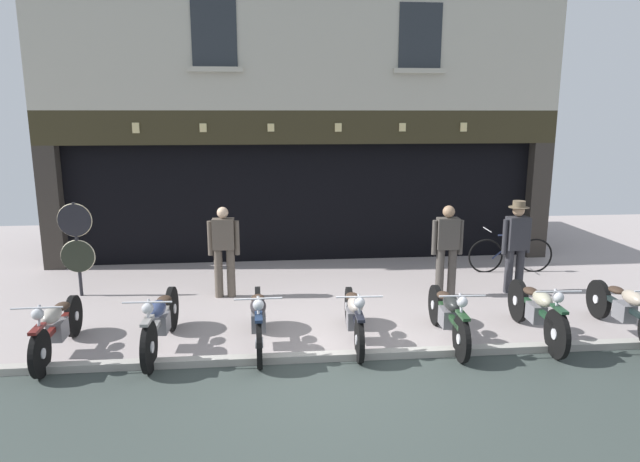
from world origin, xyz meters
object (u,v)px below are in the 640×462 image
object	(u,v)px
motorcycle_center	(354,315)
salesman_right	(516,242)
motorcycle_far_left	(57,326)
leaning_bicycle	(511,254)
motorcycle_right	(537,310)
shopkeeper_center	(447,246)
motorcycle_center_left	(258,318)
advert_board_near	(432,187)
motorcycle_left	(161,320)
motorcycle_far_right	(626,308)
motorcycle_center_right	(448,314)
salesman_left	(224,248)
tyre_sign_pole	(76,240)

from	to	relation	value
motorcycle_center	salesman_right	xyz separation A→B (m)	(3.30, 2.01, 0.54)
motorcycle_far_left	leaning_bicycle	world-z (taller)	leaning_bicycle
motorcycle_right	leaning_bicycle	xyz separation A→B (m)	(1.13, 3.40, -0.05)
motorcycle_far_left	leaning_bicycle	xyz separation A→B (m)	(7.90, 3.33, -0.03)
leaning_bicycle	shopkeeper_center	bearing A→B (deg)	130.41
motorcycle_far_left	motorcycle_right	bearing A→B (deg)	178.53
motorcycle_far_left	motorcycle_center_left	size ratio (longest dim) A/B	0.98
shopkeeper_center	advert_board_near	world-z (taller)	advert_board_near
motorcycle_center	motorcycle_right	world-z (taller)	motorcycle_right
motorcycle_left	motorcycle_far_right	size ratio (longest dim) A/B	1.03
motorcycle_center_right	salesman_left	world-z (taller)	salesman_left
motorcycle_center_left	leaning_bicycle	distance (m)	6.15
motorcycle_left	motorcycle_center_left	distance (m)	1.35
motorcycle_far_left	advert_board_near	distance (m)	8.26
motorcycle_center	motorcycle_center_left	bearing A→B (deg)	3.75
motorcycle_left	motorcycle_far_right	bearing A→B (deg)	-178.83
motorcycle_far_left	motorcycle_right	xyz separation A→B (m)	(6.77, -0.07, 0.02)
motorcycle_center	advert_board_near	size ratio (longest dim) A/B	2.02
motorcycle_far_left	salesman_right	xyz separation A→B (m)	(7.38, 2.05, 0.54)
shopkeeper_center	salesman_right	distance (m)	1.33
motorcycle_center_right	motorcycle_far_right	bearing A→B (deg)	-177.89
motorcycle_center	tyre_sign_pole	bearing A→B (deg)	-26.69
salesman_right	tyre_sign_pole	xyz separation A→B (m)	(-7.89, 0.55, 0.09)
motorcycle_center	salesman_right	size ratio (longest dim) A/B	1.12
motorcycle_center_left	motorcycle_far_right	bearing A→B (deg)	177.74
motorcycle_far_left	tyre_sign_pole	bearing A→B (deg)	-79.81
motorcycle_far_right	advert_board_near	xyz separation A→B (m)	(-1.52, 4.90, 1.19)
salesman_right	tyre_sign_pole	distance (m)	7.91
motorcycle_far_left	advert_board_near	world-z (taller)	advert_board_near
tyre_sign_pole	leaning_bicycle	size ratio (longest dim) A/B	0.97
motorcycle_far_right	leaning_bicycle	bearing A→B (deg)	-83.49
motorcycle_far_left	motorcycle_far_right	xyz separation A→B (m)	(8.13, -0.09, 0.00)
motorcycle_left	advert_board_near	xyz separation A→B (m)	(5.24, 4.75, 1.17)
shopkeeper_center	advert_board_near	size ratio (longest dim) A/B	1.74
motorcycle_left	tyre_sign_pole	size ratio (longest dim) A/B	1.23
shopkeeper_center	advert_board_near	xyz separation A→B (m)	(0.55, 2.86, 0.68)
motorcycle_center	salesman_left	xyz separation A→B (m)	(-1.98, 2.25, 0.50)
shopkeeper_center	motorcycle_left	bearing A→B (deg)	24.62
motorcycle_right	motorcycle_far_right	xyz separation A→B (m)	(1.37, -0.02, -0.02)
motorcycle_center_right	shopkeeper_center	xyz separation A→B (m)	(0.62, 2.02, 0.50)
tyre_sign_pole	leaning_bicycle	world-z (taller)	tyre_sign_pole
motorcycle_center_right	shopkeeper_center	bearing A→B (deg)	-104.56
motorcycle_center_right	advert_board_near	xyz separation A→B (m)	(1.17, 4.88, 1.19)
tyre_sign_pole	shopkeeper_center	bearing A→B (deg)	-5.67
salesman_left	shopkeeper_center	bearing A→B (deg)	176.81
salesman_left	shopkeeper_center	size ratio (longest dim) A/B	0.99
motorcycle_center_right	salesman_right	bearing A→B (deg)	-130.05
motorcycle_center	tyre_sign_pole	world-z (taller)	tyre_sign_pole
motorcycle_center_left	motorcycle_right	world-z (taller)	motorcycle_right
advert_board_near	leaning_bicycle	size ratio (longest dim) A/B	0.54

